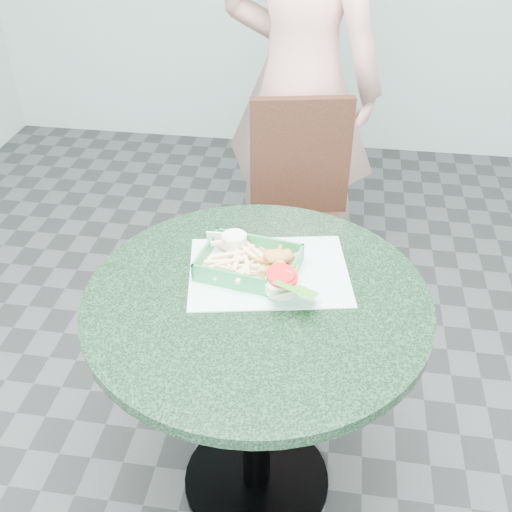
# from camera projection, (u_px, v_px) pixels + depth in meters

# --- Properties ---
(floor) EXTENTS (4.00, 5.00, 0.02)m
(floor) POSITION_uv_depth(u_px,v_px,m) (257.00, 480.00, 1.91)
(floor) COLOR #303335
(floor) RESTS_ON ground
(cafe_table) EXTENTS (0.86, 0.86, 0.75)m
(cafe_table) POSITION_uv_depth(u_px,v_px,m) (257.00, 350.00, 1.57)
(cafe_table) COLOR black
(cafe_table) RESTS_ON floor
(dining_chair) EXTENTS (0.37, 0.37, 0.93)m
(dining_chair) POSITION_uv_depth(u_px,v_px,m) (296.00, 209.00, 2.24)
(dining_chair) COLOR #4A3322
(dining_chair) RESTS_ON floor
(diner_person) EXTENTS (0.88, 0.71, 2.11)m
(diner_person) POSITION_uv_depth(u_px,v_px,m) (302.00, 40.00, 2.21)
(diner_person) COLOR #D89C92
(diner_person) RESTS_ON floor
(placemat) EXTENTS (0.46, 0.37, 0.00)m
(placemat) POSITION_uv_depth(u_px,v_px,m) (269.00, 277.00, 1.55)
(placemat) COLOR #ACE8E2
(placemat) RESTS_ON cafe_table
(food_basket) EXTENTS (0.24, 0.18, 0.05)m
(food_basket) POSITION_uv_depth(u_px,v_px,m) (249.00, 272.00, 1.54)
(food_basket) COLOR #268542
(food_basket) RESTS_ON placemat
(crab_sandwich) EXTENTS (0.11, 0.11, 0.07)m
(crab_sandwich) POSITION_uv_depth(u_px,v_px,m) (278.00, 264.00, 1.52)
(crab_sandwich) COLOR tan
(crab_sandwich) RESTS_ON food_basket
(fries_pile) EXTENTS (0.15, 0.15, 0.05)m
(fries_pile) POSITION_uv_depth(u_px,v_px,m) (236.00, 266.00, 1.52)
(fries_pile) COLOR #F7D895
(fries_pile) RESTS_ON food_basket
(sauce_ramekin) EXTENTS (0.07, 0.07, 0.04)m
(sauce_ramekin) POSITION_uv_depth(u_px,v_px,m) (230.00, 248.00, 1.57)
(sauce_ramekin) COLOR silver
(sauce_ramekin) RESTS_ON food_basket
(garnish_cup) EXTENTS (0.13, 0.12, 0.05)m
(garnish_cup) POSITION_uv_depth(u_px,v_px,m) (291.00, 286.00, 1.45)
(garnish_cup) COLOR silver
(garnish_cup) RESTS_ON food_basket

